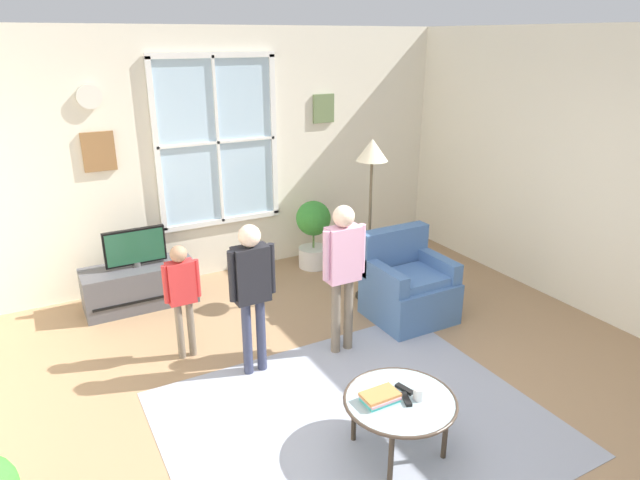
{
  "coord_description": "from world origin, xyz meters",
  "views": [
    {
      "loc": [
        -1.97,
        -2.88,
        2.69
      ],
      "look_at": [
        0.01,
        0.74,
        1.16
      ],
      "focal_mm": 31.04,
      "sensor_mm": 36.0,
      "label": 1
    }
  ],
  "objects_px": {
    "television": "(135,247)",
    "armchair": "(407,287)",
    "remote_near_books": "(404,389)",
    "floor_lamp": "(372,167)",
    "person_red_shirt": "(182,289)",
    "remote_near_cup": "(406,399)",
    "person_black_shirt": "(252,283)",
    "cup": "(419,393)",
    "potted_plant_by_window": "(313,230)",
    "tv_stand": "(140,286)",
    "person_pink_shirt": "(343,263)",
    "book_stack": "(380,397)",
    "coffee_table": "(400,402)"
  },
  "relations": [
    {
      "from": "tv_stand",
      "to": "book_stack",
      "type": "xyz_separation_m",
      "value": [
        0.95,
        -3.03,
        0.22
      ]
    },
    {
      "from": "person_red_shirt",
      "to": "person_black_shirt",
      "type": "distance_m",
      "value": 0.69
    },
    {
      "from": "coffee_table",
      "to": "potted_plant_by_window",
      "type": "relative_size",
      "value": 0.92
    },
    {
      "from": "remote_near_cup",
      "to": "book_stack",
      "type": "bearing_deg",
      "value": 152.65
    },
    {
      "from": "television",
      "to": "armchair",
      "type": "xyz_separation_m",
      "value": [
        2.31,
        -1.54,
        -0.33
      ]
    },
    {
      "from": "person_pink_shirt",
      "to": "person_red_shirt",
      "type": "bearing_deg",
      "value": 155.85
    },
    {
      "from": "book_stack",
      "to": "television",
      "type": "bearing_deg",
      "value": 107.48
    },
    {
      "from": "armchair",
      "to": "coffee_table",
      "type": "distance_m",
      "value": 1.97
    },
    {
      "from": "television",
      "to": "floor_lamp",
      "type": "bearing_deg",
      "value": -24.11
    },
    {
      "from": "potted_plant_by_window",
      "to": "person_red_shirt",
      "type": "bearing_deg",
      "value": -146.92
    },
    {
      "from": "tv_stand",
      "to": "person_red_shirt",
      "type": "relative_size",
      "value": 1.07
    },
    {
      "from": "cup",
      "to": "remote_near_cup",
      "type": "bearing_deg",
      "value": 163.86
    },
    {
      "from": "tv_stand",
      "to": "remote_near_books",
      "type": "relative_size",
      "value": 8.06
    },
    {
      "from": "armchair",
      "to": "person_black_shirt",
      "type": "bearing_deg",
      "value": -173.96
    },
    {
      "from": "remote_near_books",
      "to": "person_black_shirt",
      "type": "xyz_separation_m",
      "value": [
        -0.58,
        1.29,
        0.41
      ]
    },
    {
      "from": "remote_near_books",
      "to": "person_pink_shirt",
      "type": "relative_size",
      "value": 0.1
    },
    {
      "from": "television",
      "to": "person_pink_shirt",
      "type": "height_order",
      "value": "person_pink_shirt"
    },
    {
      "from": "remote_near_books",
      "to": "person_pink_shirt",
      "type": "height_order",
      "value": "person_pink_shirt"
    },
    {
      "from": "book_stack",
      "to": "cup",
      "type": "bearing_deg",
      "value": -23.62
    },
    {
      "from": "tv_stand",
      "to": "remote_near_cup",
      "type": "xyz_separation_m",
      "value": [
        1.11,
        -3.12,
        0.19
      ]
    },
    {
      "from": "remote_near_books",
      "to": "remote_near_cup",
      "type": "relative_size",
      "value": 1.0
    },
    {
      "from": "person_pink_shirt",
      "to": "armchair",
      "type": "bearing_deg",
      "value": 15.02
    },
    {
      "from": "person_pink_shirt",
      "to": "floor_lamp",
      "type": "height_order",
      "value": "floor_lamp"
    },
    {
      "from": "person_pink_shirt",
      "to": "potted_plant_by_window",
      "type": "height_order",
      "value": "person_pink_shirt"
    },
    {
      "from": "coffee_table",
      "to": "person_red_shirt",
      "type": "xyz_separation_m",
      "value": [
        -0.94,
        1.86,
        0.28
      ]
    },
    {
      "from": "coffee_table",
      "to": "potted_plant_by_window",
      "type": "bearing_deg",
      "value": 72.08
    },
    {
      "from": "television",
      "to": "person_red_shirt",
      "type": "xyz_separation_m",
      "value": [
        0.15,
        -1.22,
        0.0
      ]
    },
    {
      "from": "person_red_shirt",
      "to": "potted_plant_by_window",
      "type": "xyz_separation_m",
      "value": [
        1.95,
        1.27,
        -0.19
      ]
    },
    {
      "from": "coffee_table",
      "to": "person_pink_shirt",
      "type": "bearing_deg",
      "value": 75.98
    },
    {
      "from": "tv_stand",
      "to": "person_pink_shirt",
      "type": "xyz_separation_m",
      "value": [
        1.41,
        -1.79,
        0.64
      ]
    },
    {
      "from": "coffee_table",
      "to": "cup",
      "type": "xyz_separation_m",
      "value": [
        0.11,
        -0.06,
        0.07
      ]
    },
    {
      "from": "person_pink_shirt",
      "to": "potted_plant_by_window",
      "type": "relative_size",
      "value": 1.64
    },
    {
      "from": "tv_stand",
      "to": "armchair",
      "type": "relative_size",
      "value": 1.3
    },
    {
      "from": "television",
      "to": "armchair",
      "type": "height_order",
      "value": "armchair"
    },
    {
      "from": "remote_near_cup",
      "to": "person_black_shirt",
      "type": "bearing_deg",
      "value": 110.68
    },
    {
      "from": "person_pink_shirt",
      "to": "potted_plant_by_window",
      "type": "distance_m",
      "value": 2.0
    },
    {
      "from": "remote_near_cup",
      "to": "floor_lamp",
      "type": "relative_size",
      "value": 0.08
    },
    {
      "from": "cup",
      "to": "person_red_shirt",
      "type": "relative_size",
      "value": 0.08
    },
    {
      "from": "remote_near_books",
      "to": "floor_lamp",
      "type": "relative_size",
      "value": 0.08
    },
    {
      "from": "television",
      "to": "remote_near_cup",
      "type": "relative_size",
      "value": 4.4
    },
    {
      "from": "cup",
      "to": "potted_plant_by_window",
      "type": "height_order",
      "value": "potted_plant_by_window"
    },
    {
      "from": "person_pink_shirt",
      "to": "person_black_shirt",
      "type": "relative_size",
      "value": 1.04
    },
    {
      "from": "tv_stand",
      "to": "book_stack",
      "type": "relative_size",
      "value": 4.56
    },
    {
      "from": "remote_near_cup",
      "to": "person_black_shirt",
      "type": "relative_size",
      "value": 0.11
    },
    {
      "from": "television",
      "to": "person_pink_shirt",
      "type": "xyz_separation_m",
      "value": [
        1.41,
        -1.79,
        0.2
      ]
    },
    {
      "from": "cup",
      "to": "person_pink_shirt",
      "type": "relative_size",
      "value": 0.06
    },
    {
      "from": "remote_near_books",
      "to": "remote_near_cup",
      "type": "height_order",
      "value": "same"
    },
    {
      "from": "tv_stand",
      "to": "coffee_table",
      "type": "xyz_separation_m",
      "value": [
        1.08,
        -3.08,
        0.16
      ]
    },
    {
      "from": "television",
      "to": "potted_plant_by_window",
      "type": "bearing_deg",
      "value": 1.37
    },
    {
      "from": "remote_near_books",
      "to": "floor_lamp",
      "type": "xyz_separation_m",
      "value": [
        1.04,
        2.02,
        1.03
      ]
    }
  ]
}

